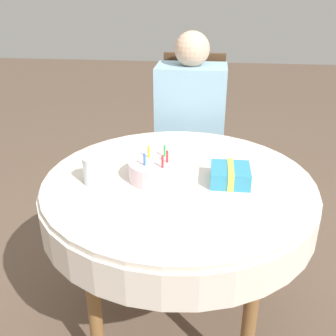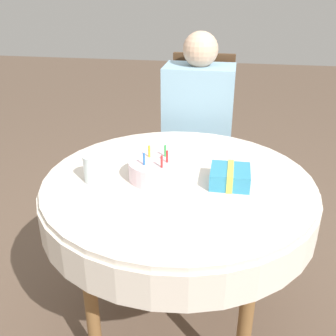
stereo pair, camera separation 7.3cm
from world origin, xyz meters
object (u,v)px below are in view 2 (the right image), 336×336
object	(u,v)px
drinking_glass	(94,169)
gift_box	(230,177)
birthday_cake	(157,169)
person	(199,120)
chair	(199,141)

from	to	relation	value
drinking_glass	gift_box	bearing A→B (deg)	6.72
birthday_cake	gift_box	size ratio (longest dim) A/B	1.45
person	birthday_cake	world-z (taller)	person
birthday_cake	person	bearing A→B (deg)	83.66
person	birthday_cake	size ratio (longest dim) A/B	5.38
gift_box	birthday_cake	bearing A→B (deg)	179.44
person	birthday_cake	distance (m)	0.74
person	drinking_glass	bearing A→B (deg)	-110.38
birthday_cake	gift_box	bearing A→B (deg)	-0.56
chair	gift_box	xyz separation A→B (m)	(0.18, -0.83, 0.21)
chair	gift_box	distance (m)	0.88
chair	drinking_glass	distance (m)	0.97
birthday_cake	gift_box	xyz separation A→B (m)	(0.26, -0.00, -0.01)
drinking_glass	gift_box	size ratio (longest dim) A/B	0.68
chair	drinking_glass	size ratio (longest dim) A/B	10.05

